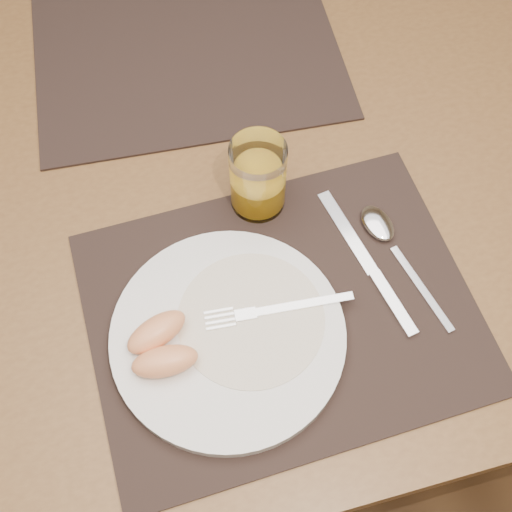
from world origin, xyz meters
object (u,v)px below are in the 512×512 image
object	(u,v)px
knife	(373,273)
spoon	(384,233)
placemat_far	(187,53)
plate	(228,336)
placemat_near	(281,311)
fork	(266,311)
juice_glass	(258,180)
table	(218,205)

from	to	relation	value
knife	spoon	size ratio (longest dim) A/B	1.14
placemat_far	knife	distance (m)	0.45
placemat_far	plate	world-z (taller)	plate
placemat_far	knife	size ratio (longest dim) A/B	2.05
spoon	placemat_near	bearing A→B (deg)	-156.49
placemat_far	plate	bearing A→B (deg)	-96.06
placemat_near	fork	distance (m)	0.03
fork	placemat_far	bearing A→B (deg)	90.07
knife	juice_glass	xyz separation A→B (m)	(-0.11, 0.14, 0.04)
plate	juice_glass	distance (m)	0.20
knife	juice_glass	distance (m)	0.18
placemat_near	knife	size ratio (longest dim) A/B	2.05
placemat_near	plate	world-z (taller)	plate
fork	spoon	world-z (taller)	fork
table	placemat_near	world-z (taller)	placemat_near
placemat_far	fork	size ratio (longest dim) A/B	2.57
placemat_near	plate	bearing A→B (deg)	-165.41
plate	spoon	bearing A→B (deg)	20.83
table	plate	distance (m)	0.26
table	plate	size ratio (longest dim) A/B	5.19
fork	knife	world-z (taller)	fork
table	knife	world-z (taller)	knife
fork	spoon	distance (m)	0.19
placemat_far	knife	bearing A→B (deg)	-71.40
table	placemat_far	bearing A→B (deg)	87.57
placemat_far	knife	xyz separation A→B (m)	(0.14, -0.42, 0.00)
placemat_far	fork	world-z (taller)	fork
table	spoon	xyz separation A→B (m)	(0.18, -0.15, 0.09)
fork	juice_glass	bearing A→B (deg)	78.37
knife	plate	bearing A→B (deg)	-169.35
fork	placemat_near	bearing A→B (deg)	10.77
placemat_far	juice_glass	distance (m)	0.29
knife	juice_glass	world-z (taller)	juice_glass
fork	knife	size ratio (longest dim) A/B	0.80
placemat_far	plate	distance (m)	0.46
placemat_near	placemat_far	world-z (taller)	same
fork	spoon	size ratio (longest dim) A/B	0.92
placemat_near	spoon	xyz separation A→B (m)	(0.15, 0.07, 0.01)
fork	juice_glass	xyz separation A→B (m)	(0.03, 0.16, 0.03)
table	fork	world-z (taller)	fork
placemat_near	plate	xyz separation A→B (m)	(-0.07, -0.02, 0.01)
plate	juice_glass	world-z (taller)	juice_glass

